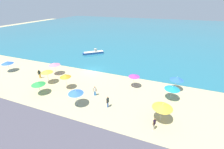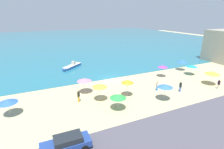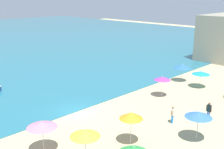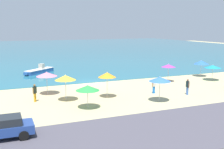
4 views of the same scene
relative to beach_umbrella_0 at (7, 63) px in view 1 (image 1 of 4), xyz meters
name	(u,v)px [view 1 (image 1 of 4)]	position (x,y,z in m)	size (l,w,h in m)	color
ground_plane	(93,71)	(16.35, 6.47, -1.94)	(160.00, 160.00, 0.00)	tan
sea	(142,29)	(16.35, 61.47, -1.92)	(150.00, 110.00, 0.05)	#246A7E
coastal_road	(18,133)	(16.35, -11.53, -1.91)	(80.00, 8.00, 0.06)	#4B4752
beach_umbrella_0	(7,63)	(0.00, 0.00, 0.00)	(2.29, 2.29, 2.26)	#B2B2B7
beach_umbrella_1	(172,88)	(32.15, 1.64, -0.03)	(2.22, 2.22, 2.18)	#B2B2B7
beach_umbrella_2	(47,71)	(11.39, -1.06, 0.40)	(2.07, 2.07, 2.67)	#B2B2B7
beach_umbrella_3	(76,92)	(19.78, -4.78, 0.29)	(2.13, 2.13, 2.53)	#B2B2B7
beach_umbrella_4	(65,76)	(15.60, -1.44, 0.45)	(1.84, 1.84, 2.72)	#B2B2B7
beach_umbrella_5	(134,76)	(26.07, 3.11, 0.22)	(1.90, 1.90, 2.43)	#B2B2B7
beach_umbrella_6	(54,64)	(10.15, 2.33, 0.27)	(2.23, 2.23, 2.50)	#B2B2B7
beach_umbrella_7	(177,79)	(32.78, 4.70, 0.14)	(2.09, 2.09, 2.41)	#B2B2B7
beach_umbrella_8	(163,106)	(31.13, -3.64, 0.26)	(2.43, 2.43, 2.54)	#B2B2B7
beach_umbrella_9	(38,83)	(12.60, -4.32, -0.06)	(2.12, 2.12, 2.19)	#B2B2B7
bather_0	(95,90)	(21.03, -1.66, -1.03)	(0.55, 0.30, 1.64)	blue
bather_1	(154,123)	(30.52, -5.48, -1.01)	(0.32, 0.55, 1.67)	#F7E9CE
bather_2	(39,74)	(8.52, -0.20, -0.95)	(0.41, 0.45, 1.77)	gold
bather_3	(108,101)	(24.02, -3.62, -0.97)	(0.25, 0.57, 1.73)	#406CBE
skiff_nearshore	(94,52)	(11.39, 16.59, -1.53)	(5.08, 4.56, 1.39)	#2C5AA1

